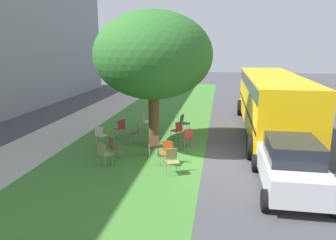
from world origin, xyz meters
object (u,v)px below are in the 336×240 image
chair_2 (167,151)px  chair_9 (154,144)px  chair_5 (103,153)px  chair_1 (101,134)px  street_tree (153,56)px  chair_11 (187,137)px  parked_car (290,165)px  school_bus (272,98)px  chair_7 (146,120)px  chair_10 (184,122)px  chair_0 (136,131)px  chair_8 (177,129)px  chair_4 (120,127)px  chair_6 (114,146)px  chair_3 (172,159)px

chair_2 → chair_9: 0.98m
chair_5 → chair_1: bearing=23.4°
street_tree → chair_11: street_tree is taller
chair_1 → parked_car: (-3.33, -7.27, 0.32)m
chair_5 → school_bus: 8.81m
street_tree → chair_7: 4.41m
chair_7 → chair_9: 4.04m
chair_9 → chair_10: bearing=-10.7°
chair_0 → chair_8: (0.59, -1.83, 0.00)m
chair_2 → parked_car: bearing=-111.4°
chair_9 → chair_4: bearing=41.9°
chair_6 → chair_11: bearing=-57.2°
chair_4 → chair_11: same height
chair_2 → chair_11: bearing=-15.5°
chair_9 → chair_10: same height
chair_1 → chair_5: (-2.32, -1.01, 0.00)m
chair_4 → parked_car: size_ratio=0.24×
chair_11 → chair_2: bearing=164.5°
chair_11 → parked_car: parked_car is taller
chair_0 → chair_9: 2.18m
chair_3 → chair_7: 5.84m
chair_3 → chair_11: bearing=-4.6°
street_tree → chair_1: size_ratio=6.49×
chair_0 → chair_8: 1.92m
chair_5 → chair_6: (0.80, -0.12, 0.00)m
street_tree → chair_9: bearing=-168.3°
chair_2 → chair_5: (-0.56, 2.25, 0.00)m
chair_6 → parked_car: parked_car is taller
chair_1 → chair_10: bearing=-49.4°
chair_0 → chair_1: same height
street_tree → chair_10: 4.42m
chair_9 → parked_car: parked_car is taller
chair_5 → street_tree: bearing=-28.3°
street_tree → chair_6: street_tree is taller
chair_1 → chair_4: bearing=-19.3°
street_tree → school_bus: (3.17, -5.26, -2.14)m
street_tree → chair_9: size_ratio=6.49×
chair_8 → chair_9: 2.47m
chair_6 → chair_9: size_ratio=1.00×
chair_3 → chair_9: bearing=31.8°
chair_5 → chair_2: bearing=-75.9°
chair_1 → chair_9: size_ratio=1.00×
chair_3 → chair_6: size_ratio=1.00×
chair_2 → street_tree: bearing=24.7°
chair_4 → chair_5: bearing=-171.8°
chair_8 → chair_4: bearing=90.5°
chair_2 → school_bus: school_bus is taller
chair_4 → school_bus: bearing=-74.3°
chair_10 → chair_8: bearing=175.2°
chair_4 → school_bus: (2.01, -7.15, 1.24)m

